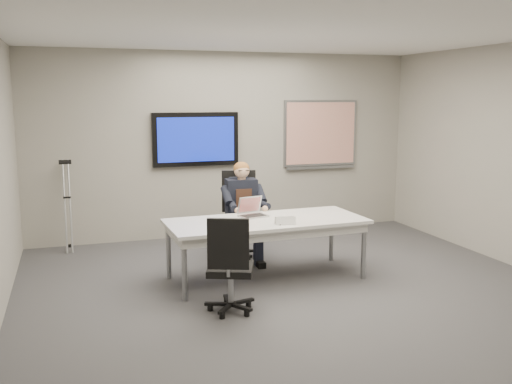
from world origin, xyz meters
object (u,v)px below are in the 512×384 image
object	(u,v)px
seated_person	(245,222)
laptop	(252,211)
office_chair_near	(230,283)
conference_table	(266,226)
office_chair_far	(240,230)

from	to	relation	value
seated_person	laptop	size ratio (longest dim) A/B	3.51
seated_person	office_chair_near	bearing A→B (deg)	-108.52
conference_table	office_chair_far	xyz separation A→B (m)	(-0.02, 1.01, -0.27)
office_chair_far	conference_table	bearing A→B (deg)	-78.29
conference_table	office_chair_near	xyz separation A→B (m)	(-0.70, -0.92, -0.32)
conference_table	office_chair_near	bearing A→B (deg)	-129.34
office_chair_near	laptop	distance (m)	1.40
laptop	seated_person	bearing A→B (deg)	67.72
office_chair_far	office_chair_near	world-z (taller)	office_chair_far
seated_person	laptop	world-z (taller)	seated_person
office_chair_near	laptop	size ratio (longest dim) A/B	2.70
conference_table	office_chair_far	distance (m)	1.05
conference_table	office_chair_near	distance (m)	1.20
conference_table	seated_person	world-z (taller)	seated_person
seated_person	laptop	distance (m)	0.56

